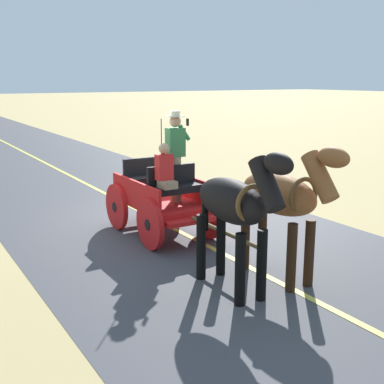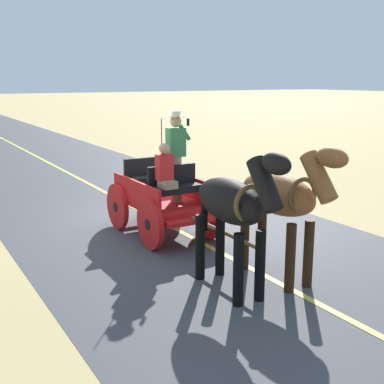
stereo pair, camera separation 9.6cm
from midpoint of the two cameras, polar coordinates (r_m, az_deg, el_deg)
ground_plane at (r=11.29m, az=-4.18°, el=-3.25°), size 200.00×200.00×0.00m
road_surface at (r=11.29m, az=-4.18°, el=-3.23°), size 6.62×160.00×0.01m
road_centre_stripe at (r=11.29m, az=-4.18°, el=-3.20°), size 0.12×160.00×0.00m
horse_drawn_carriage at (r=10.10m, az=-3.54°, el=-0.38°), size 1.43×4.50×2.50m
horse_near_side at (r=7.80m, az=9.89°, el=-0.65°), size 0.59×2.13×2.21m
horse_off_side at (r=7.25m, az=4.51°, el=-1.53°), size 0.63×2.13×2.21m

